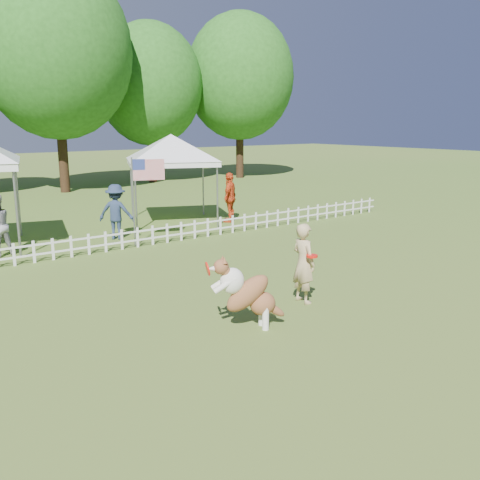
% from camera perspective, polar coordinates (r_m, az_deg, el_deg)
% --- Properties ---
extents(ground, '(120.00, 120.00, 0.00)m').
position_cam_1_polar(ground, '(10.43, 5.46, -8.02)').
color(ground, '#406F23').
rests_on(ground, ground).
extents(picket_fence, '(22.00, 0.08, 0.60)m').
position_cam_1_polar(picket_fence, '(16.00, -11.67, 0.16)').
color(picket_fence, white).
rests_on(picket_fence, ground).
extents(handler, '(0.44, 0.63, 1.65)m').
position_cam_1_polar(handler, '(10.97, 6.80, -2.47)').
color(handler, tan).
rests_on(handler, ground).
extents(dog, '(1.37, 0.90, 1.34)m').
position_cam_1_polar(dog, '(9.53, 0.94, -5.69)').
color(dog, brown).
rests_on(dog, ground).
extents(frisbee_on_turf, '(0.27, 0.27, 0.02)m').
position_cam_1_polar(frisbee_on_turf, '(10.51, 2.21, -7.75)').
color(frisbee_on_turf, red).
rests_on(frisbee_on_turf, ground).
extents(canopy_tent_right, '(4.00, 4.00, 3.15)m').
position_cam_1_polar(canopy_tent_right, '(19.81, -7.26, 6.38)').
color(canopy_tent_right, white).
rests_on(canopy_tent_right, ground).
extents(flag_pole, '(0.99, 0.43, 2.64)m').
position_cam_1_polar(flag_pole, '(16.11, -11.30, 3.95)').
color(flag_pole, gray).
rests_on(flag_pole, ground).
extents(spectator_b, '(1.27, 1.24, 1.74)m').
position_cam_1_polar(spectator_b, '(17.31, -13.07, 2.94)').
color(spectator_b, '#23304A').
rests_on(spectator_b, ground).
extents(spectator_c, '(1.13, 1.00, 1.83)m').
position_cam_1_polar(spectator_c, '(19.82, -1.09, 4.57)').
color(spectator_c, red).
rests_on(spectator_c, ground).
extents(tree_center_right, '(7.60, 7.60, 12.60)m').
position_cam_1_polar(tree_center_right, '(29.89, -18.95, 16.93)').
color(tree_center_right, '#225618').
rests_on(tree_center_right, ground).
extents(tree_right, '(6.20, 6.20, 10.40)m').
position_cam_1_polar(tree_right, '(33.57, -9.59, 14.96)').
color(tree_right, '#225618').
rests_on(tree_right, ground).
extents(tree_far_right, '(7.00, 7.00, 11.40)m').
position_cam_1_polar(tree_far_right, '(35.98, -0.02, 15.75)').
color(tree_far_right, '#225618').
rests_on(tree_far_right, ground).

